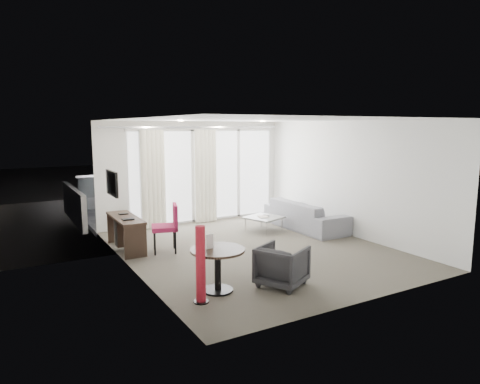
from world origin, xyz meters
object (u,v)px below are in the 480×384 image
round_table (218,270)px  sofa (305,215)px  tub_armchair (282,266)px  desk (126,233)px  rattan_chair_b (213,192)px  coffee_table (264,224)px  rattan_chair_a (206,192)px  desk_chair (164,228)px  red_lamp (201,265)px

round_table → sofa: (3.67, 2.54, 0.01)m
tub_armchair → desk: bearing=-1.4°
rattan_chair_b → round_table: bearing=-106.7°
tub_armchair → coffee_table: 3.55m
coffee_table → rattan_chair_a: size_ratio=0.84×
tub_armchair → sofa: 3.91m
desk_chair → rattan_chair_a: size_ratio=1.07×
desk → coffee_table: desk is taller
red_lamp → coffee_table: 4.37m
sofa → rattan_chair_a: 3.88m
desk_chair → coffee_table: size_ratio=1.27×
desk_chair → round_table: (-0.01, -2.36, -0.15)m
desk → rattan_chair_b: size_ratio=1.69×
desk → rattan_chair_b: rattan_chair_b is taller
red_lamp → coffee_table: red_lamp is taller
round_table → rattan_chair_a: bearing=66.2°
coffee_table → rattan_chair_a: 3.49m
coffee_table → rattan_chair_b: bearing=83.3°
tub_armchair → sofa: sofa is taller
red_lamp → coffee_table: size_ratio=1.46×
desk → rattan_chair_a: (3.39, 3.41, 0.11)m
sofa → red_lamp: bearing=124.5°
coffee_table → sofa: 1.06m
round_table → red_lamp: bearing=-147.2°
sofa → coffee_table: bearing=73.6°
coffee_table → desk_chair: bearing=-169.7°
desk_chair → red_lamp: size_ratio=0.87×
rattan_chair_a → rattan_chair_b: 0.34m
desk_chair → rattan_chair_b: (3.08, 4.10, -0.06)m
tub_armchair → rattan_chair_b: rattan_chair_b is taller
desk → desk_chair: bearing=-41.4°
rattan_chair_a → rattan_chair_b: size_ratio=1.06×
red_lamp → tub_armchair: (1.38, -0.03, -0.23)m
coffee_table → desk: bearing=178.9°
tub_armchair → sofa: (2.69, 2.83, 0.02)m
round_table → rattan_chair_b: bearing=64.4°
rattan_chair_b → desk: bearing=-127.2°
sofa → desk: bearing=85.2°
coffee_table → sofa: size_ratio=0.33×
rattan_chair_b → coffee_table: bearing=-87.8°
round_table → rattan_chair_b: 7.16m
desk_chair → rattan_chair_a: desk_chair is taller
tub_armchair → desk_chair: bearing=-7.7°
desk → round_table: desk is taller
desk → rattan_chair_b: 5.13m
red_lamp → sofa: size_ratio=0.48×
round_table → rattan_chair_b: (3.09, 6.45, 0.10)m
desk → coffee_table: bearing=-1.1°
red_lamp → rattan_chair_b: 7.56m
desk_chair → sofa: bearing=19.8°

